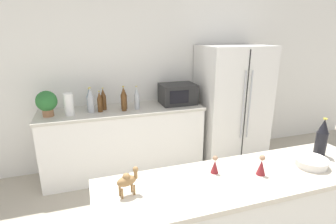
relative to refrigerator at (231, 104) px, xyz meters
name	(u,v)px	position (x,y,z in m)	size (l,w,h in m)	color
wall_back	(136,76)	(-1.34, 0.40, 0.42)	(8.00, 0.06, 2.55)	white
back_counter	(124,141)	(-1.60, 0.07, -0.39)	(2.12, 0.63, 0.91)	white
refrigerator	(231,104)	(0.00, 0.00, 0.00)	(0.96, 0.73, 1.70)	silver
potted_plant	(47,102)	(-2.49, 0.03, 0.24)	(0.24, 0.24, 0.31)	#9E6B47
paper_towel_roll	(69,104)	(-2.25, 0.00, 0.20)	(0.11, 0.11, 0.27)	white
microwave	(178,94)	(-0.82, 0.09, 0.20)	(0.48, 0.37, 0.28)	black
back_bottle_0	(100,102)	(-1.88, 0.02, 0.19)	(0.06, 0.06, 0.27)	brown
back_bottle_1	(124,98)	(-1.58, 0.06, 0.20)	(0.08, 0.08, 0.30)	brown
back_bottle_2	(90,100)	(-2.00, 0.16, 0.19)	(0.07, 0.07, 0.28)	navy
back_bottle_3	(103,99)	(-1.83, 0.10, 0.20)	(0.07, 0.07, 0.29)	brown
back_bottle_4	(124,99)	(-1.59, -0.03, 0.22)	(0.06, 0.06, 0.32)	brown
back_bottle_5	(137,98)	(-1.42, 0.00, 0.21)	(0.07, 0.07, 0.30)	#B2B7BC
back_bottle_6	(91,101)	(-1.99, 0.03, 0.21)	(0.08, 0.08, 0.32)	#B2B7BC
wine_bottle	(322,138)	(-0.36, -1.87, 0.26)	(0.08, 0.08, 0.30)	black
fruit_bowl	(311,162)	(-0.56, -1.98, 0.15)	(0.23, 0.23, 0.06)	white
camel_figurine	(127,180)	(-1.86, -1.92, 0.21)	(0.14, 0.09, 0.17)	olive
wise_man_figurine_blue	(215,165)	(-1.26, -1.85, 0.17)	(0.05, 0.05, 0.13)	maroon
wise_man_figurine_crimson	(261,166)	(-0.98, -1.97, 0.17)	(0.06, 0.06, 0.14)	maroon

